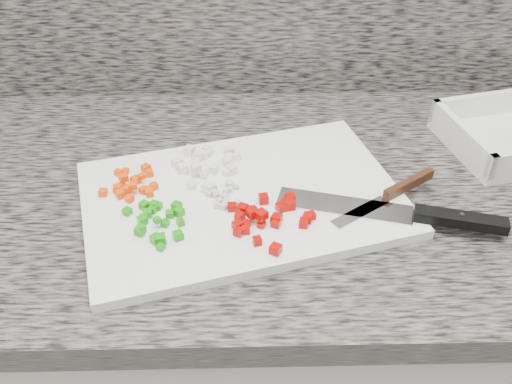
% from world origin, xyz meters
% --- Properties ---
extents(cabinet, '(3.92, 0.62, 0.86)m').
position_xyz_m(cabinet, '(0.00, 1.44, 0.43)').
color(cabinet, silver).
rests_on(cabinet, ground).
extents(countertop, '(3.96, 0.64, 0.04)m').
position_xyz_m(countertop, '(0.00, 1.44, 0.88)').
color(countertop, '#605B55').
rests_on(countertop, cabinet).
extents(cutting_board, '(0.53, 0.42, 0.02)m').
position_xyz_m(cutting_board, '(-0.05, 1.38, 0.91)').
color(cutting_board, white).
rests_on(cutting_board, countertop).
extents(carrot_pile, '(0.09, 0.09, 0.02)m').
position_xyz_m(carrot_pile, '(-0.22, 1.40, 0.92)').
color(carrot_pile, '#F84705').
rests_on(carrot_pile, cutting_board).
extents(onion_pile, '(0.11, 0.12, 0.02)m').
position_xyz_m(onion_pile, '(-0.11, 1.45, 0.92)').
color(onion_pile, white).
rests_on(onion_pile, cutting_board).
extents(green_pepper_pile, '(0.09, 0.10, 0.02)m').
position_xyz_m(green_pepper_pile, '(-0.17, 1.32, 0.92)').
color(green_pepper_pile, '#1B940D').
rests_on(green_pepper_pile, cutting_board).
extents(red_pepper_pile, '(0.13, 0.13, 0.02)m').
position_xyz_m(red_pepper_pile, '(-0.02, 1.33, 0.92)').
color(red_pepper_pile, '#AD0702').
rests_on(red_pepper_pile, cutting_board).
extents(garlic_pile, '(0.05, 0.06, 0.01)m').
position_xyz_m(garlic_pile, '(-0.08, 1.38, 0.92)').
color(garlic_pile, beige).
rests_on(garlic_pile, cutting_board).
extents(chef_knife, '(0.32, 0.12, 0.02)m').
position_xyz_m(chef_knife, '(0.20, 1.32, 0.92)').
color(chef_knife, silver).
rests_on(chef_knife, cutting_board).
extents(paring_knife, '(0.17, 0.13, 0.02)m').
position_xyz_m(paring_knife, '(0.18, 1.38, 0.92)').
color(paring_knife, silver).
rests_on(paring_knife, cutting_board).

